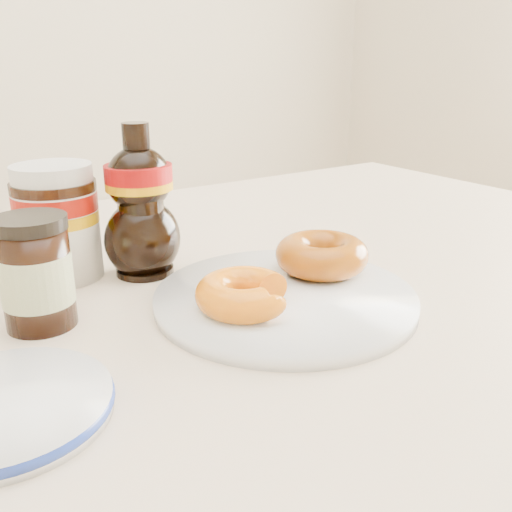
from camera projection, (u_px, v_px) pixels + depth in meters
dining_table at (192, 377)px, 0.58m from camera, size 1.40×0.90×0.75m
plate at (285, 298)px, 0.55m from camera, size 0.25×0.25×0.01m
donut_bitten at (244, 294)px, 0.51m from camera, size 0.10×0.10×0.03m
donut_whole at (322, 255)px, 0.60m from camera, size 0.10×0.10×0.03m
nutella_jar at (57, 218)px, 0.60m from camera, size 0.09×0.09×0.12m
syrup_bottle at (140, 201)px, 0.61m from camera, size 0.10×0.10×0.16m
dark_jar at (36, 274)px, 0.49m from camera, size 0.06×0.06×0.10m
blue_rim_saucer at (5, 407)px, 0.38m from camera, size 0.14×0.14×0.01m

